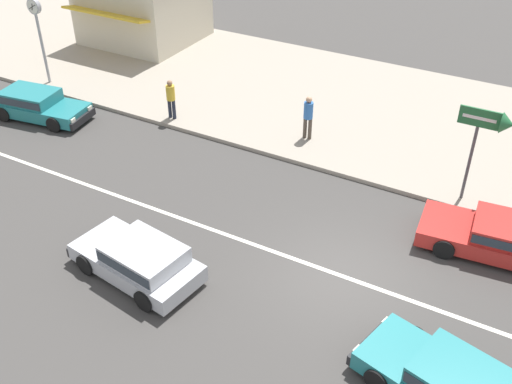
# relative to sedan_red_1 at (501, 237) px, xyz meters

# --- Properties ---
(ground_plane) EXTENTS (160.00, 160.00, 0.00)m
(ground_plane) POSITION_rel_sedan_red_1_xyz_m (-3.53, -3.11, -0.54)
(ground_plane) COLOR #423F3D
(lane_centre_stripe) EXTENTS (50.40, 0.14, 0.01)m
(lane_centre_stripe) POSITION_rel_sedan_red_1_xyz_m (-3.53, -3.11, -0.53)
(lane_centre_stripe) COLOR silver
(lane_centre_stripe) RESTS_ON ground
(kerb_strip) EXTENTS (68.00, 10.00, 0.15)m
(kerb_strip) POSITION_rel_sedan_red_1_xyz_m (-3.53, 6.46, -0.46)
(kerb_strip) COLOR #9E9384
(kerb_strip) RESTS_ON ground
(sedan_red_1) EXTENTS (4.66, 2.22, 1.06)m
(sedan_red_1) POSITION_rel_sedan_red_1_xyz_m (0.00, 0.00, 0.00)
(sedan_red_1) COLOR red
(sedan_red_1) RESTS_ON ground
(hatchback_silver_3) EXTENTS (3.95, 2.21, 1.10)m
(hatchback_silver_3) POSITION_rel_sedan_red_1_xyz_m (-8.28, -5.74, 0.05)
(hatchback_silver_3) COLOR #B7BABF
(hatchback_silver_3) RESTS_ON ground
(hatchback_teal_4) EXTENTS (4.12, 2.53, 1.10)m
(hatchback_teal_4) POSITION_rel_sedan_red_1_xyz_m (0.01, -5.68, 0.05)
(hatchback_teal_4) COLOR teal
(hatchback_teal_4) RESTS_ON ground
(hatchback_teal_5) EXTENTS (4.13, 2.13, 1.10)m
(hatchback_teal_5) POSITION_rel_sedan_red_1_xyz_m (-17.67, -0.32, 0.05)
(hatchback_teal_5) COLOR teal
(hatchback_teal_5) RESTS_ON ground
(street_clock) EXTENTS (0.64, 0.22, 3.66)m
(street_clock) POSITION_rel_sedan_red_1_xyz_m (-19.53, 2.14, 2.33)
(street_clock) COLOR #9E9EA3
(street_clock) RESTS_ON kerb_strip
(arrow_signboard) EXTENTS (1.57, 0.62, 3.17)m
(arrow_signboard) POSITION_rel_sedan_red_1_xyz_m (-1.00, 1.99, 2.28)
(arrow_signboard) COLOR #4C4C51
(arrow_signboard) RESTS_ON kerb_strip
(pedestrian_mid_kerb) EXTENTS (0.34, 0.34, 1.58)m
(pedestrian_mid_kerb) POSITION_rel_sedan_red_1_xyz_m (-12.79, 2.00, 0.53)
(pedestrian_mid_kerb) COLOR #232838
(pedestrian_mid_kerb) RESTS_ON kerb_strip
(pedestrian_by_shop) EXTENTS (0.34, 0.34, 1.68)m
(pedestrian_by_shop) POSITION_rel_sedan_red_1_xyz_m (-7.47, 3.12, 0.59)
(pedestrian_by_shop) COLOR #4C4238
(pedestrian_by_shop) RESTS_ON kerb_strip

